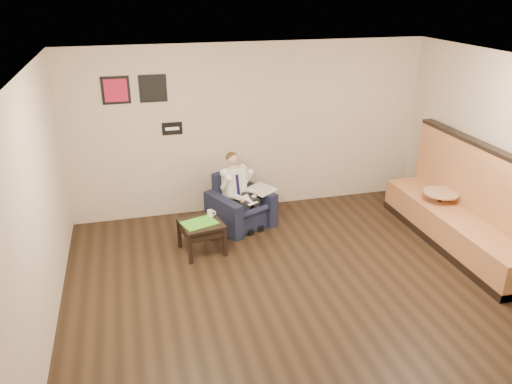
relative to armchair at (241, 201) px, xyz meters
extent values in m
plane|color=black|center=(0.35, -2.31, -0.41)|extent=(6.00, 6.00, 0.00)
cube|color=beige|center=(0.35, 0.69, 0.99)|extent=(6.00, 0.02, 2.80)
cube|color=beige|center=(-2.65, -2.31, 0.99)|extent=(0.02, 6.00, 2.80)
cube|color=white|center=(0.35, -2.31, 2.39)|extent=(6.00, 6.00, 0.02)
cube|color=black|center=(-0.95, 0.68, 1.09)|extent=(0.32, 0.02, 0.20)
cube|color=#BA163A|center=(-1.75, 0.68, 1.74)|extent=(0.42, 0.03, 0.42)
cube|color=black|center=(-1.20, 0.68, 1.74)|extent=(0.42, 0.03, 0.42)
cube|color=black|center=(0.00, 0.00, 0.00)|extent=(1.13, 1.13, 0.83)
cube|color=white|center=(0.08, -0.18, 0.09)|extent=(0.29, 0.33, 0.01)
cube|color=silver|center=(0.35, 0.06, 0.15)|extent=(0.52, 0.56, 0.01)
cube|color=black|center=(-0.75, -0.70, -0.18)|extent=(0.67, 0.67, 0.47)
cube|color=#4CC226|center=(-0.78, -0.73, 0.07)|extent=(0.56, 0.47, 0.01)
cylinder|color=white|center=(-0.59, -0.55, 0.11)|extent=(0.10, 0.10, 0.10)
cube|color=black|center=(-0.73, -0.53, 0.06)|extent=(0.15, 0.07, 0.01)
cube|color=#B47345|center=(2.94, -1.44, 0.34)|extent=(0.71, 2.96, 1.52)
cylinder|color=tan|center=(2.94, -0.99, -0.08)|extent=(0.65, 0.65, 0.67)
camera|label=1|loc=(-1.61, -7.10, 3.25)|focal=35.00mm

